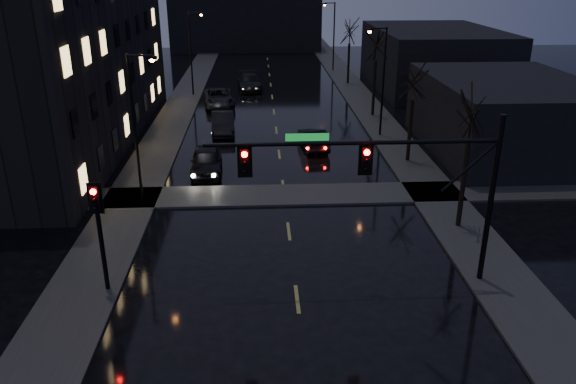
{
  "coord_description": "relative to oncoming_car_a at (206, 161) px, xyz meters",
  "views": [
    {
      "loc": [
        -1.35,
        -10.62,
        12.1
      ],
      "look_at": [
        -0.18,
        11.23,
        3.2
      ],
      "focal_mm": 35.0,
      "sensor_mm": 36.0,
      "label": 1
    }
  ],
  "objects": [
    {
      "name": "lead_car",
      "position": [
        7.1,
        4.7,
        -0.07
      ],
      "size": [
        1.99,
        4.52,
        1.44
      ],
      "primitive_type": "imported",
      "rotation": [
        0.0,
        0.0,
        3.25
      ],
      "color": "black",
      "rests_on": "ground"
    },
    {
      "name": "apartment_block",
      "position": [
        -11.85,
        7.5,
        5.21
      ],
      "size": [
        12.0,
        30.0,
        12.0
      ],
      "primitive_type": "cube",
      "color": "black",
      "rests_on": "ground"
    },
    {
      "name": "oncoming_car_b",
      "position": [
        0.53,
        8.92,
        0.01
      ],
      "size": [
        2.01,
        4.96,
        1.6
      ],
      "primitive_type": "imported",
      "rotation": [
        0.0,
        0.0,
        0.07
      ],
      "color": "black",
      "rests_on": "ground"
    },
    {
      "name": "signal_mast",
      "position": [
        8.5,
        -13.51,
        4.08
      ],
      "size": [
        11.11,
        0.41,
        7.0
      ],
      "color": "black",
      "rests_on": "ground"
    },
    {
      "name": "commercial_right_far",
      "position": [
        21.65,
        25.5,
        2.21
      ],
      "size": [
        12.0,
        18.0,
        6.0
      ],
      "primitive_type": "cube",
      "color": "black",
      "rests_on": "ground"
    },
    {
      "name": "sidewalk_left",
      "position": [
        -3.85,
        12.5,
        -0.73
      ],
      "size": [
        3.0,
        140.0,
        0.12
      ],
      "primitive_type": "cube",
      "color": "#2D2D2B",
      "rests_on": "ground"
    },
    {
      "name": "streetlight_l_far",
      "position": [
        -2.93,
        22.5,
        3.98
      ],
      "size": [
        1.53,
        0.28,
        8.0
      ],
      "color": "black",
      "rests_on": "ground"
    },
    {
      "name": "tree_mid_b",
      "position": [
        13.05,
        13.5,
        5.82
      ],
      "size": [
        3.74,
        3.74,
        8.59
      ],
      "color": "black",
      "rests_on": "ground"
    },
    {
      "name": "signal_pole_left",
      "position": [
        -2.85,
        -13.51,
        2.22
      ],
      "size": [
        0.35,
        0.41,
        4.53
      ],
      "color": "black",
      "rests_on": "ground"
    },
    {
      "name": "sidewalk_cross",
      "position": [
        4.65,
        -4.0,
        -0.73
      ],
      "size": [
        40.0,
        3.0,
        0.12
      ],
      "primitive_type": "cube",
      "color": "#2D2D2B",
      "rests_on": "ground"
    },
    {
      "name": "oncoming_car_c",
      "position": [
        -0.31,
        17.97,
        -0.01
      ],
      "size": [
        3.24,
        5.88,
        1.56
      ],
      "primitive_type": "imported",
      "rotation": [
        0.0,
        0.0,
        0.12
      ],
      "color": "black",
      "rests_on": "ground"
    },
    {
      "name": "tree_far",
      "position": [
        13.05,
        27.5,
        5.27
      ],
      "size": [
        3.43,
        3.43,
        7.88
      ],
      "color": "black",
      "rests_on": "ground"
    },
    {
      "name": "streetlight_l_near",
      "position": [
        -2.93,
        -4.5,
        3.98
      ],
      "size": [
        1.53,
        0.28,
        8.0
      ],
      "color": "black",
      "rests_on": "ground"
    },
    {
      "name": "oncoming_car_a",
      "position": [
        0.0,
        0.0,
        0.0
      ],
      "size": [
        2.07,
        4.73,
        1.59
      ],
      "primitive_type": "imported",
      "rotation": [
        0.0,
        0.0,
        0.04
      ],
      "color": "black",
      "rests_on": "ground"
    },
    {
      "name": "oncoming_car_d",
      "position": [
        2.42,
        24.98,
        0.03
      ],
      "size": [
        2.73,
        5.82,
        1.64
      ],
      "primitive_type": "imported",
      "rotation": [
        0.0,
        0.0,
        0.08
      ],
      "color": "black",
      "rests_on": "ground"
    },
    {
      "name": "far_block",
      "position": [
        1.65,
        55.5,
        3.21
      ],
      "size": [
        22.0,
        10.0,
        8.0
      ],
      "primitive_type": "cube",
      "color": "black",
      "rests_on": "ground"
    },
    {
      "name": "sidewalk_right",
      "position": [
        13.15,
        12.5,
        -0.73
      ],
      "size": [
        3.0,
        140.0,
        0.12
      ],
      "primitive_type": "cube",
      "color": "#2D2D2B",
      "rests_on": "ground"
    },
    {
      "name": "tree_near",
      "position": [
        13.05,
        -8.5,
        5.42
      ],
      "size": [
        3.52,
        3.52,
        8.08
      ],
      "color": "black",
      "rests_on": "ground"
    },
    {
      "name": "commercial_right_near",
      "position": [
        20.15,
        3.5,
        1.71
      ],
      "size": [
        10.0,
        14.0,
        5.0
      ],
      "primitive_type": "cube",
      "color": "black",
      "rests_on": "ground"
    },
    {
      "name": "streetlight_r_mid",
      "position": [
        12.23,
        7.5,
        3.98
      ],
      "size": [
        1.53,
        0.28,
        8.0
      ],
      "color": "black",
      "rests_on": "ground"
    },
    {
      "name": "streetlight_r_far",
      "position": [
        12.23,
        35.5,
        3.98
      ],
      "size": [
        1.53,
        0.28,
        8.0
      ],
      "color": "black",
      "rests_on": "ground"
    },
    {
      "name": "tree_mid_a",
      "position": [
        13.05,
        1.5,
        5.03
      ],
      "size": [
        3.3,
        3.3,
        7.58
      ],
      "color": "black",
      "rests_on": "ground"
    }
  ]
}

